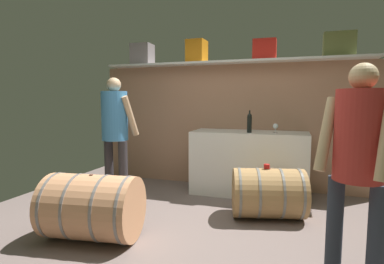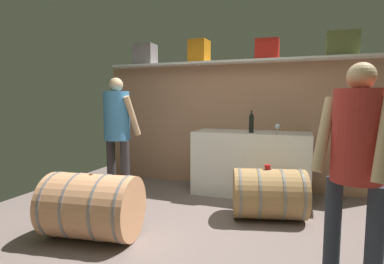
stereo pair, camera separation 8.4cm
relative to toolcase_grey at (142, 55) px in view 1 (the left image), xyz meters
name	(u,v)px [view 1 (the left image)]	position (x,y,z in m)	size (l,w,h in m)	color
ground_plane	(202,223)	(1.50, -1.50, -2.17)	(5.64, 7.60, 0.02)	#71615D
back_wall_panel	(231,126)	(1.50, 0.15, -1.18)	(4.44, 0.10, 1.96)	#AA7B5F
high_shelf_board	(230,62)	(1.50, 0.00, -0.19)	(4.08, 0.40, 0.03)	silver
toolcase_grey	(142,55)	(0.00, 0.00, 0.00)	(0.33, 0.29, 0.35)	gray
toolcase_orange	(197,52)	(0.97, 0.00, 0.00)	(0.28, 0.30, 0.35)	orange
toolcase_red	(265,50)	(2.02, 0.00, -0.03)	(0.33, 0.29, 0.29)	red
toolcase_olive	(339,45)	(3.03, 0.00, 0.00)	(0.41, 0.20, 0.34)	olive
work_cabinet	(249,163)	(1.85, -0.24, -1.70)	(1.67, 0.65, 0.94)	white
wine_bottle_dark	(249,123)	(1.87, -0.38, -1.09)	(0.07, 0.07, 0.32)	black
wine_glass	(275,127)	(2.23, -0.31, -1.14)	(0.07, 0.07, 0.13)	white
wine_barrel_near	(268,193)	(2.20, -1.11, -1.87)	(0.94, 0.77, 0.60)	#A77E4C
wine_barrel_far	(92,207)	(0.57, -2.24, -1.84)	(0.99, 0.77, 0.67)	tan
tasting_cup	(267,166)	(2.18, -1.11, -1.54)	(0.07, 0.07, 0.05)	red
winemaker_pouring	(115,125)	(0.07, -1.00, -1.12)	(0.55, 0.45, 1.71)	#343033
visitor_tasting	(359,152)	(2.91, -2.28, -1.15)	(0.54, 0.48, 1.66)	#2A313C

